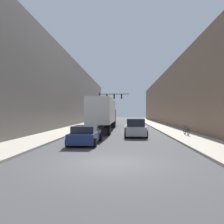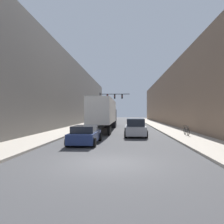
# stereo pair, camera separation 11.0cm
# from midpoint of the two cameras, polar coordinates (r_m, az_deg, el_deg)

# --- Properties ---
(ground_plane) EXTENTS (200.00, 200.00, 0.00)m
(ground_plane) POSITION_cam_midpoint_polar(r_m,az_deg,el_deg) (10.10, -1.03, -13.29)
(ground_plane) COLOR #424244
(sidewalk_right) EXTENTS (3.39, 80.00, 0.15)m
(sidewalk_right) POSITION_cam_midpoint_polar(r_m,az_deg,el_deg) (40.28, 11.71, -3.33)
(sidewalk_right) COLOR #B2A899
(sidewalk_right) RESTS_ON ground
(sidewalk_left) EXTENTS (3.39, 80.00, 0.15)m
(sidewalk_left) POSITION_cam_midpoint_polar(r_m,az_deg,el_deg) (40.53, -6.88, -3.32)
(sidewalk_left) COLOR #B2A899
(sidewalk_left) RESTS_ON ground
(building_right) EXTENTS (6.00, 80.00, 10.11)m
(building_right) POSITION_cam_midpoint_polar(r_m,az_deg,el_deg) (41.25, 18.19, 3.67)
(building_right) COLOR #846B56
(building_right) RESTS_ON ground
(building_left) EXTENTS (6.00, 80.00, 11.62)m
(building_left) POSITION_cam_midpoint_polar(r_m,az_deg,el_deg) (41.72, -13.25, 4.66)
(building_left) COLOR #66605B
(building_left) RESTS_ON ground
(semi_truck) EXTENTS (2.44, 14.77, 3.90)m
(semi_truck) POSITION_cam_midpoint_polar(r_m,az_deg,el_deg) (28.05, -2.18, -0.33)
(semi_truck) COLOR silver
(semi_truck) RESTS_ON ground
(sedan_car) EXTENTS (2.05, 4.52, 1.34)m
(sedan_car) POSITION_cam_midpoint_polar(r_m,az_deg,el_deg) (16.31, -7.12, -5.96)
(sedan_car) COLOR navy
(sedan_car) RESTS_ON ground
(suv_car) EXTENTS (2.12, 4.72, 1.71)m
(suv_car) POSITION_cam_midpoint_polar(r_m,az_deg,el_deg) (21.52, 5.94, -4.15)
(suv_car) COLOR #B7B7BC
(suv_car) RESTS_ON ground
(traffic_signal_gantry) EXTENTS (6.23, 0.35, 6.47)m
(traffic_signal_gantry) POSITION_cam_midpoint_polar(r_m,az_deg,el_deg) (45.54, -1.29, 2.75)
(traffic_signal_gantry) COLOR black
(traffic_signal_gantry) RESTS_ON ground
(parked_bicycle) EXTENTS (0.44, 1.82, 0.86)m
(parked_bicycle) POSITION_cam_midpoint_polar(r_m,az_deg,el_deg) (22.05, 18.72, -4.75)
(parked_bicycle) COLOR black
(parked_bicycle) RESTS_ON sidewalk_right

